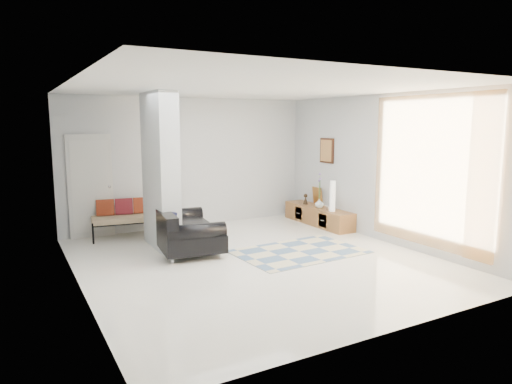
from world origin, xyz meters
TOP-DOWN VIEW (x-y plane):
  - floor at (0.00, 0.00)m, footprint 6.00×6.00m
  - ceiling at (0.00, 0.00)m, footprint 6.00×6.00m
  - wall_back at (0.00, 3.00)m, footprint 6.00×0.00m
  - wall_front at (0.00, -3.00)m, footprint 6.00×0.00m
  - wall_left at (-2.75, 0.00)m, footprint 0.00×6.00m
  - wall_right at (2.75, 0.00)m, footprint 0.00×6.00m
  - partition_column at (-1.10, 1.60)m, footprint 0.35×1.20m
  - hallway_door at (-2.10, 2.96)m, footprint 0.85×0.06m
  - curtain at (2.67, -1.15)m, footprint 0.00×2.55m
  - wall_art at (2.72, 1.70)m, footprint 0.04×0.45m
  - media_console at (2.52, 1.70)m, footprint 0.45×2.04m
  - loveseat at (-0.85, 1.21)m, footprint 1.21×1.84m
  - daybed at (-1.42, 2.64)m, footprint 1.61×0.84m
  - area_rug at (0.90, 0.08)m, footprint 2.27×1.57m
  - cylinder_lamp at (2.50, 1.18)m, footprint 0.12×0.12m
  - bronze_figurine at (2.47, 2.13)m, footprint 0.13×0.13m
  - vase at (2.47, 1.61)m, footprint 0.22×0.22m

SIDE VIEW (x-z plane):
  - floor at x=0.00m, z-range 0.00..0.00m
  - area_rug at x=0.90m, z-range 0.00..0.01m
  - media_console at x=2.52m, z-range -0.20..0.60m
  - loveseat at x=-0.85m, z-range -0.03..0.73m
  - daybed at x=-1.42m, z-range 0.04..0.81m
  - vase at x=2.47m, z-range 0.40..0.60m
  - bronze_figurine at x=2.47m, z-range 0.40..0.64m
  - cylinder_lamp at x=2.50m, z-range 0.40..1.04m
  - hallway_door at x=-2.10m, z-range 0.00..2.04m
  - partition_column at x=-1.10m, z-range 0.00..2.80m
  - wall_back at x=0.00m, z-range -1.60..4.40m
  - wall_front at x=0.00m, z-range -1.60..4.40m
  - wall_left at x=-2.75m, z-range -1.60..4.40m
  - wall_right at x=2.75m, z-range -1.60..4.40m
  - curtain at x=2.67m, z-range 0.17..2.72m
  - wall_art at x=2.72m, z-range 1.38..1.92m
  - ceiling at x=0.00m, z-range 2.80..2.80m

